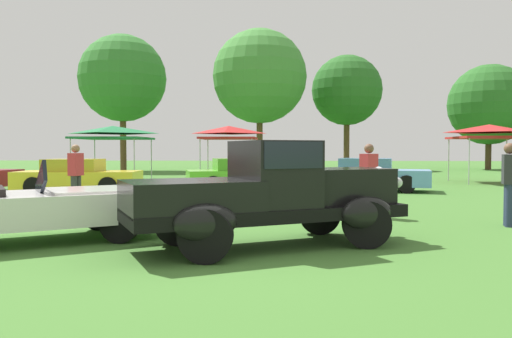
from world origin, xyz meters
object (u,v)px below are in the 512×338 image
(neighbor_convertible, at_px, (32,208))
(spectator_by_row, at_px, (509,181))
(show_car_skyblue, at_px, (369,175))
(show_car_yellow, at_px, (78,177))
(feature_pickup_truck, at_px, (269,193))
(spectator_between_cars, at_px, (369,178))
(canopy_tent_center_field, at_px, (229,132))
(canopy_tent_right_field, at_px, (489,131))
(show_car_lime, at_px, (243,176))
(canopy_tent_left_field, at_px, (113,132))
(spectator_near_truck, at_px, (76,174))

(neighbor_convertible, distance_m, spectator_by_row, 9.06)
(neighbor_convertible, height_order, show_car_skyblue, neighbor_convertible)
(show_car_yellow, xyz_separation_m, show_car_skyblue, (10.36, 2.00, 0.00))
(neighbor_convertible, bearing_deg, feature_pickup_truck, -2.29)
(neighbor_convertible, bearing_deg, spectator_between_cars, 29.70)
(canopy_tent_center_field, distance_m, canopy_tent_right_field, 12.28)
(show_car_yellow, height_order, canopy_tent_right_field, canopy_tent_right_field)
(spectator_between_cars, height_order, canopy_tent_center_field, canopy_tent_center_field)
(neighbor_convertible, xyz_separation_m, show_car_lime, (2.72, 10.21, 0.02))
(neighbor_convertible, bearing_deg, show_car_skyblue, 56.02)
(canopy_tent_left_field, distance_m, canopy_tent_right_field, 17.96)
(feature_pickup_truck, distance_m, show_car_yellow, 11.48)
(spectator_near_truck, bearing_deg, show_car_yellow, 112.13)
(feature_pickup_truck, relative_size, spectator_by_row, 2.74)
(spectator_between_cars, xyz_separation_m, canopy_tent_left_field, (-10.40, 12.86, 1.51))
(spectator_near_truck, height_order, canopy_tent_left_field, canopy_tent_left_field)
(spectator_between_cars, distance_m, canopy_tent_right_field, 14.61)
(spectator_near_truck, bearing_deg, spectator_by_row, -14.94)
(neighbor_convertible, distance_m, show_car_skyblue, 13.23)
(show_car_skyblue, bearing_deg, show_car_lime, -170.78)
(neighbor_convertible, height_order, spectator_between_cars, spectator_between_cars)
(canopy_tent_right_field, bearing_deg, neighbor_convertible, -130.73)
(spectator_between_cars, bearing_deg, show_car_lime, 117.19)
(spectator_by_row, relative_size, canopy_tent_center_field, 0.62)
(canopy_tent_left_field, xyz_separation_m, canopy_tent_right_field, (17.95, -0.45, -0.00))
(show_car_skyblue, height_order, canopy_tent_center_field, canopy_tent_center_field)
(show_car_lime, distance_m, spectator_by_row, 9.99)
(feature_pickup_truck, distance_m, neighbor_convertible, 4.00)
(spectator_by_row, bearing_deg, spectator_between_cars, 154.39)
(spectator_between_cars, distance_m, canopy_tent_left_field, 16.61)
(show_car_skyblue, relative_size, spectator_between_cars, 2.70)
(neighbor_convertible, relative_size, canopy_tent_right_field, 1.54)
(neighbor_convertible, bearing_deg, canopy_tent_left_field, 104.52)
(canopy_tent_center_field, bearing_deg, show_car_yellow, -119.59)
(spectator_between_cars, relative_size, canopy_tent_left_field, 0.50)
(show_car_yellow, bearing_deg, show_car_skyblue, 10.93)
(neighbor_convertible, xyz_separation_m, canopy_tent_center_field, (1.46, 16.76, 1.84))
(show_car_skyblue, height_order, spectator_by_row, spectator_by_row)
(show_car_lime, relative_size, spectator_between_cars, 2.62)
(canopy_tent_left_field, bearing_deg, show_car_lime, -41.53)
(canopy_tent_right_field, bearing_deg, spectator_between_cars, -121.32)
(show_car_skyblue, bearing_deg, neighbor_convertible, -123.98)
(show_car_skyblue, bearing_deg, feature_pickup_truck, -107.05)
(neighbor_convertible, bearing_deg, show_car_lime, 75.10)
(neighbor_convertible, xyz_separation_m, canopy_tent_right_field, (13.71, 15.93, 1.84))
(show_car_skyblue, bearing_deg, spectator_near_truck, -145.42)
(canopy_tent_left_field, bearing_deg, show_car_skyblue, -24.90)
(show_car_lime, relative_size, canopy_tent_right_field, 1.43)
(spectator_between_cars, bearing_deg, canopy_tent_right_field, 58.68)
(feature_pickup_truck, height_order, spectator_between_cars, feature_pickup_truck)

